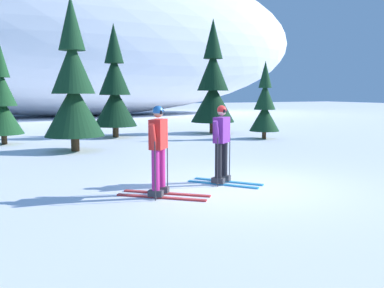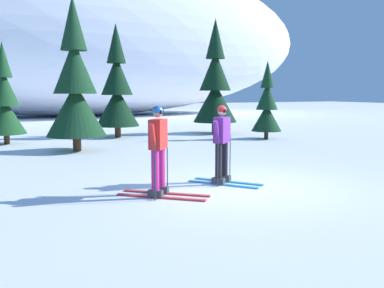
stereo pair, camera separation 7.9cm
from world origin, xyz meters
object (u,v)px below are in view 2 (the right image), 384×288
at_px(skier_red_jacket, 159,149).
at_px(pine_tree_center_right, 117,90).
at_px(pine_tree_left, 5,102).
at_px(pine_tree_center_left, 75,87).
at_px(pine_tree_far_right, 267,106).
at_px(pine_tree_right, 215,86).
at_px(skier_purple_jacket, 222,143).

distance_m(skier_red_jacket, pine_tree_center_right, 11.07).
relative_size(pine_tree_left, pine_tree_center_right, 0.79).
bearing_deg(pine_tree_center_right, pine_tree_center_left, -123.60).
xyz_separation_m(skier_red_jacket, pine_tree_far_right, (7.81, 7.38, 0.48)).
height_order(pine_tree_left, pine_tree_far_right, pine_tree_left).
xyz_separation_m(pine_tree_center_right, pine_tree_right, (4.79, -0.28, 0.21)).
bearing_deg(skier_red_jacket, pine_tree_far_right, 43.39).
relative_size(skier_red_jacket, skier_purple_jacket, 1.02).
bearing_deg(skier_purple_jacket, pine_tree_left, 112.58).
xyz_separation_m(pine_tree_center_left, pine_tree_center_right, (2.47, 3.72, -0.08)).
relative_size(pine_tree_center_right, pine_tree_right, 0.91).
xyz_separation_m(pine_tree_left, pine_tree_right, (9.37, 0.31, 0.66)).
bearing_deg(skier_red_jacket, skier_purple_jacket, 15.28).
xyz_separation_m(skier_red_jacket, pine_tree_left, (-2.38, 10.19, 0.72)).
distance_m(skier_red_jacket, pine_tree_right, 12.69).
xyz_separation_m(pine_tree_center_right, pine_tree_far_right, (5.61, -3.40, -0.69)).
distance_m(skier_red_jacket, pine_tree_center_left, 7.18).
bearing_deg(pine_tree_far_right, pine_tree_center_left, -177.72).
relative_size(pine_tree_right, pine_tree_far_right, 1.65).
bearing_deg(skier_red_jacket, pine_tree_left, 103.16).
bearing_deg(pine_tree_center_left, pine_tree_center_right, 56.40).
bearing_deg(pine_tree_left, pine_tree_center_left, -56.04).
distance_m(skier_purple_jacket, pine_tree_center_left, 7.00).
bearing_deg(skier_red_jacket, pine_tree_center_right, 78.48).
height_order(skier_red_jacket, pine_tree_right, pine_tree_right).
height_order(pine_tree_center_left, pine_tree_far_right, pine_tree_center_left).
bearing_deg(pine_tree_right, pine_tree_center_right, 176.62).
distance_m(skier_purple_jacket, pine_tree_left, 10.57).
xyz_separation_m(skier_purple_jacket, pine_tree_center_left, (-1.94, 6.61, 1.26)).
xyz_separation_m(skier_red_jacket, pine_tree_center_left, (-0.27, 7.06, 1.25)).
bearing_deg(pine_tree_left, skier_red_jacket, -76.84).
distance_m(pine_tree_center_left, pine_tree_center_right, 4.47).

